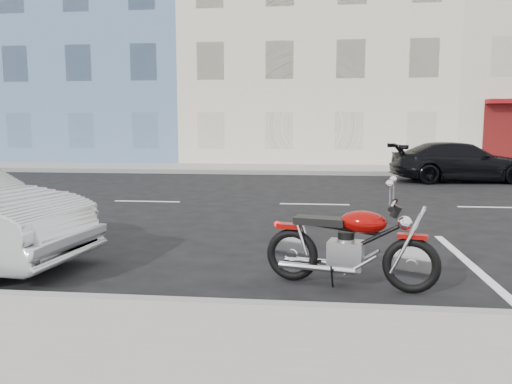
{
  "coord_description": "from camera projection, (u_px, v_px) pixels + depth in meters",
  "views": [
    {
      "loc": [
        -2.09,
        -11.49,
        1.8
      ],
      "look_at": [
        -2.92,
        -3.99,
        0.8
      ],
      "focal_mm": 35.0,
      "sensor_mm": 36.0,
      "label": 1
    }
  ],
  "objects": [
    {
      "name": "sidewalk_far",
      "position": [
        240.0,
        168.0,
        20.44
      ],
      "size": [
        80.0,
        3.4,
        0.15
      ],
      "primitive_type": "cube",
      "color": "gray",
      "rests_on": "ground"
    },
    {
      "name": "bldg_cream",
      "position": [
        314.0,
        52.0,
        26.85
      ],
      "size": [
        12.0,
        12.0,
        11.5
      ],
      "primitive_type": "cube",
      "color": "beige",
      "rests_on": "ground"
    },
    {
      "name": "ground",
      "position": [
        403.0,
        206.0,
        11.33
      ],
      "size": [
        120.0,
        120.0,
        0.0
      ],
      "primitive_type": "plane",
      "color": "black",
      "rests_on": "ground"
    },
    {
      "name": "motorcycle",
      "position": [
        414.0,
        253.0,
        5.35
      ],
      "size": [
        1.92,
        0.77,
        0.98
      ],
      "rotation": [
        0.0,
        0.0,
        -0.24
      ],
      "color": "black",
      "rests_on": "ground"
    },
    {
      "name": "curb_far",
      "position": [
        233.0,
        172.0,
        18.76
      ],
      "size": [
        80.0,
        0.12,
        0.16
      ],
      "primitive_type": "cube",
      "color": "gray",
      "rests_on": "ground"
    },
    {
      "name": "curb_near",
      "position": [
        16.0,
        300.0,
        4.97
      ],
      "size": [
        80.0,
        0.12,
        0.16
      ],
      "primitive_type": "cube",
      "color": "gray",
      "rests_on": "ground"
    },
    {
      "name": "car_far",
      "position": [
        460.0,
        162.0,
        16.16
      ],
      "size": [
        4.59,
        2.25,
        1.28
      ],
      "primitive_type": "imported",
      "rotation": [
        0.0,
        0.0,
        1.67
      ],
      "color": "black",
      "rests_on": "ground"
    },
    {
      "name": "bldg_blue",
      "position": [
        100.0,
        42.0,
        28.07
      ],
      "size": [
        12.0,
        12.0,
        13.0
      ],
      "primitive_type": "cube",
      "color": "slate",
      "rests_on": "ground"
    }
  ]
}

